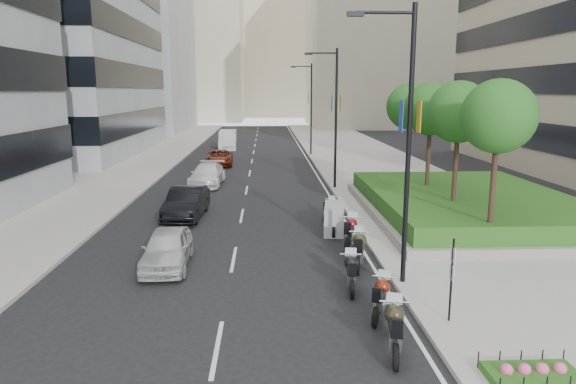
{
  "coord_description": "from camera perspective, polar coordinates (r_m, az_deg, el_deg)",
  "views": [
    {
      "loc": [
        -0.23,
        -15.01,
        6.4
      ],
      "look_at": [
        0.74,
        7.15,
        2.0
      ],
      "focal_mm": 32.0,
      "sensor_mm": 36.0,
      "label": 1
    }
  ],
  "objects": [
    {
      "name": "motorcycle_1",
      "position": [
        15.29,
        10.28,
        -11.47
      ],
      "size": [
        0.98,
        1.95,
        1.03
      ],
      "rotation": [
        0.0,
        0.0,
        1.17
      ],
      "color": "black",
      "rests_on": "ground"
    },
    {
      "name": "motorcycle_3",
      "position": [
        19.18,
        7.9,
        -6.38
      ],
      "size": [
        0.85,
        2.36,
        1.19
      ],
      "rotation": [
        0.0,
        0.0,
        1.35
      ],
      "color": "black",
      "rests_on": "ground"
    },
    {
      "name": "sidewalk_left",
      "position": [
        46.96,
        -17.02,
        2.98
      ],
      "size": [
        8.0,
        100.0,
        0.15
      ],
      "primitive_type": "cube",
      "color": "#9E9B93",
      "rests_on": "ground"
    },
    {
      "name": "lane_edge",
      "position": [
        45.64,
        2.46,
        3.15
      ],
      "size": [
        0.12,
        100.0,
        0.01
      ],
      "primitive_type": "cube",
      "color": "silver",
      "rests_on": "ground"
    },
    {
      "name": "motorcycle_0",
      "position": [
        13.38,
        11.77,
        -14.71
      ],
      "size": [
        0.77,
        2.25,
        1.13
      ],
      "rotation": [
        0.0,
        0.0,
        1.37
      ],
      "color": "black",
      "rests_on": "ground"
    },
    {
      "name": "motorcycle_6",
      "position": [
        25.77,
        4.61,
        -1.99
      ],
      "size": [
        0.92,
        1.87,
        0.98
      ],
      "rotation": [
        0.0,
        0.0,
        1.19
      ],
      "color": "black",
      "rests_on": "ground"
    },
    {
      "name": "delivery_van",
      "position": [
        57.79,
        -6.7,
        5.71
      ],
      "size": [
        1.96,
        4.8,
        1.99
      ],
      "rotation": [
        0.0,
        0.0,
        0.03
      ],
      "color": "silver",
      "rests_on": "ground"
    },
    {
      "name": "parking_sign",
      "position": [
        14.8,
        17.73,
        -8.85
      ],
      "size": [
        0.06,
        0.32,
        2.5
      ],
      "color": "black",
      "rests_on": "ground"
    },
    {
      "name": "ground",
      "position": [
        16.32,
        -1.54,
        -11.87
      ],
      "size": [
        160.0,
        160.0,
        0.0
      ],
      "primitive_type": "plane",
      "color": "black",
      "rests_on": "ground"
    },
    {
      "name": "lamp_post_1",
      "position": [
        33.33,
        5.09,
        8.88
      ],
      "size": [
        2.34,
        0.45,
        9.0
      ],
      "color": "black",
      "rests_on": "ground"
    },
    {
      "name": "building_grey_far",
      "position": [
        88.69,
        -18.81,
        16.2
      ],
      "size": [
        22.0,
        26.0,
        30.0
      ],
      "primitive_type": "cube",
      "color": "gray",
      "rests_on": "ground"
    },
    {
      "name": "sidewalk_right",
      "position": [
        46.38,
        9.01,
        3.24
      ],
      "size": [
        10.0,
        100.0,
        0.15
      ],
      "primitive_type": "cube",
      "color": "#9E9B93",
      "rests_on": "ground"
    },
    {
      "name": "lane_centre",
      "position": [
        45.48,
        -4.09,
        3.1
      ],
      "size": [
        0.12,
        100.0,
        0.01
      ],
      "primitive_type": "cube",
      "color": "silver",
      "rests_on": "ground"
    },
    {
      "name": "car_d",
      "position": [
        44.99,
        -7.62,
        3.8
      ],
      "size": [
        2.45,
        4.92,
        1.34
      ],
      "primitive_type": "imported",
      "rotation": [
        0.0,
        0.0,
        0.05
      ],
      "color": "#5C180B",
      "rests_on": "ground"
    },
    {
      "name": "tree_3",
      "position": [
        32.23,
        13.38,
        9.18
      ],
      "size": [
        2.8,
        2.8,
        6.3
      ],
      "color": "#332319",
      "rests_on": "planter"
    },
    {
      "name": "car_c",
      "position": [
        35.56,
        -8.96,
        1.91
      ],
      "size": [
        2.31,
        5.16,
        1.47
      ],
      "primitive_type": "imported",
      "rotation": [
        0.0,
        0.0,
        -0.05
      ],
      "color": "silver",
      "rests_on": "ground"
    },
    {
      "name": "tree_1",
      "position": [
        24.63,
        18.45,
        8.38
      ],
      "size": [
        2.8,
        2.8,
        6.3
      ],
      "color": "#332319",
      "rests_on": "planter"
    },
    {
      "name": "building_cream_centre",
      "position": [
        135.62,
        -1.62,
        16.54
      ],
      "size": [
        30.0,
        24.0,
        38.0
      ],
      "primitive_type": "cube",
      "color": "#B7AD93",
      "rests_on": "ground"
    },
    {
      "name": "building_cream_left",
      "position": [
        116.86,
        -11.71,
        16.19
      ],
      "size": [
        26.0,
        24.0,
        34.0
      ],
      "primitive_type": "cube",
      "color": "#B7AD93",
      "rests_on": "ground"
    },
    {
      "name": "motorcycle_2",
      "position": [
        17.06,
        7.03,
        -8.88
      ],
      "size": [
        0.71,
        2.12,
        1.05
      ],
      "rotation": [
        0.0,
        0.0,
        1.46
      ],
      "color": "black",
      "rests_on": "ground"
    },
    {
      "name": "car_b",
      "position": [
        26.64,
        -11.21,
        -1.18
      ],
      "size": [
        1.92,
        4.81,
        1.56
      ],
      "primitive_type": "imported",
      "rotation": [
        0.0,
        0.0,
        -0.06
      ],
      "color": "black",
      "rests_on": "ground"
    },
    {
      "name": "building_cream_right",
      "position": [
        98.27,
        11.12,
        17.79
      ],
      "size": [
        28.0,
        24.0,
        36.0
      ],
      "primitive_type": "cube",
      "color": "#B7AD93",
      "rests_on": "ground"
    },
    {
      "name": "lamp_post_0",
      "position": [
        16.65,
        12.8,
        6.35
      ],
      "size": [
        2.34,
        0.45,
        9.0
      ],
      "color": "black",
      "rests_on": "ground"
    },
    {
      "name": "motorcycle_4",
      "position": [
        21.44,
        6.94,
        -4.49
      ],
      "size": [
        0.98,
        2.28,
        1.17
      ],
      "rotation": [
        0.0,
        0.0,
        1.26
      ],
      "color": "black",
      "rests_on": "ground"
    },
    {
      "name": "flower_bed",
      "position": [
        13.12,
        25.55,
        -17.92
      ],
      "size": [
        2.0,
        1.0,
        0.2
      ],
      "primitive_type": "cube",
      "color": "#1B4C15",
      "rests_on": "sidewalk_right"
    },
    {
      "name": "lamp_post_2",
      "position": [
        51.22,
        2.43,
        9.71
      ],
      "size": [
        2.34,
        0.45,
        9.0
      ],
      "color": "black",
      "rests_on": "ground"
    },
    {
      "name": "hedge",
      "position": [
        27.57,
        19.33,
        -0.83
      ],
      "size": [
        9.4,
        13.4,
        0.8
      ],
      "primitive_type": "cube",
      "color": "#1B4C15",
      "rests_on": "planter"
    },
    {
      "name": "motorcycle_5",
      "position": [
        23.46,
        5.14,
        -3.02
      ],
      "size": [
        1.16,
        2.26,
        1.3
      ],
      "rotation": [
        0.0,
        0.0,
        1.43
      ],
      "color": "black",
      "rests_on": "ground"
    },
    {
      "name": "planter",
      "position": [
        27.69,
        19.25,
        -2.04
      ],
      "size": [
        10.0,
        14.0,
        0.4
      ],
      "primitive_type": "cube",
      "color": "gray",
      "rests_on": "sidewalk_right"
    },
    {
      "name": "tree_0",
      "position": [
        20.94,
        22.34,
        7.72
      ],
      "size": [
        2.8,
        2.8,
        6.3
      ],
      "color": "#332319",
      "rests_on": "planter"
    },
    {
      "name": "car_a",
      "position": [
        19.49,
        -13.29,
        -6.1
      ],
      "size": [
        1.8,
        4.17,
        1.4
      ],
      "primitive_type": "imported",
      "rotation": [
        0.0,
        0.0,
        0.04
      ],
      "color": "#B8B7B9",
      "rests_on": "ground"
    },
    {
      "name": "tree_2",
      "position": [
        28.41,
        15.58,
        8.85
      ],
      "size": [
        2.8,
        2.8,
        6.3
      ],
      "color": "#332319",
      "rests_on": "planter"
    }
  ]
}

